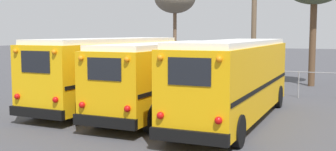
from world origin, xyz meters
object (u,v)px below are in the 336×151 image
(school_bus_1, at_px, (169,74))
(utility_pole, at_px, (254,18))
(school_bus_2, at_px, (235,77))
(school_bus_0, at_px, (111,69))

(school_bus_1, relative_size, utility_pole, 1.23)
(school_bus_1, height_order, utility_pole, utility_pole)
(school_bus_1, xyz_separation_m, school_bus_2, (3.15, -0.78, 0.06))
(school_bus_0, distance_m, school_bus_2, 6.38)
(school_bus_2, xyz_separation_m, utility_pole, (-1.80, 11.63, 2.69))
(school_bus_1, distance_m, utility_pole, 11.26)
(school_bus_0, relative_size, school_bus_1, 0.96)
(school_bus_2, bearing_deg, school_bus_1, 166.01)
(school_bus_0, relative_size, utility_pole, 1.18)
(school_bus_2, distance_m, utility_pole, 12.07)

